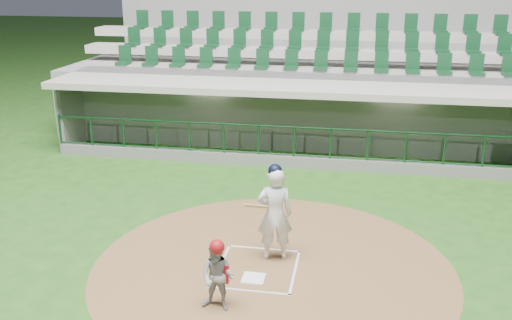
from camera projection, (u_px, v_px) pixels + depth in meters
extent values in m
plane|color=#204C15|center=(260.00, 262.00, 11.58)|extent=(120.00, 120.00, 0.00)
cylinder|color=brown|center=(273.00, 268.00, 11.34)|extent=(7.20, 7.20, 0.01)
cube|color=white|center=(253.00, 278.00, 10.92)|extent=(0.43, 0.43, 0.02)
cube|color=silver|center=(220.00, 265.00, 11.42)|extent=(0.05, 1.80, 0.01)
cube|color=white|center=(295.00, 272.00, 11.17)|extent=(0.05, 1.80, 0.01)
cube|color=white|center=(264.00, 249.00, 12.09)|extent=(1.55, 0.05, 0.01)
cube|color=silver|center=(249.00, 291.00, 10.50)|extent=(1.55, 0.05, 0.01)
cube|color=slate|center=(299.00, 168.00, 18.76)|extent=(15.00, 3.00, 0.10)
cube|color=slate|center=(304.00, 115.00, 19.81)|extent=(15.00, 0.20, 2.70)
cube|color=#B0AD9B|center=(304.00, 109.00, 19.62)|extent=(13.50, 0.04, 0.90)
cube|color=slate|center=(82.00, 117.00, 19.58)|extent=(0.20, 3.00, 2.70)
cube|color=#A49F94|center=(300.00, 84.00, 17.63)|extent=(15.40, 3.50, 0.20)
cube|color=slate|center=(294.00, 163.00, 17.09)|extent=(15.00, 0.15, 0.40)
cube|color=black|center=(295.00, 112.00, 16.59)|extent=(15.00, 0.01, 0.95)
cube|color=brown|center=(302.00, 151.00, 19.65)|extent=(12.75, 0.40, 0.45)
cube|color=white|center=(208.00, 83.00, 18.41)|extent=(1.30, 0.35, 0.04)
cube|color=white|center=(398.00, 90.00, 17.40)|extent=(1.30, 0.35, 0.04)
imported|color=#A41311|center=(191.00, 132.00, 19.91)|extent=(1.00, 0.58, 1.53)
imported|color=#A21711|center=(250.00, 133.00, 19.68)|extent=(0.98, 0.57, 1.57)
imported|color=#B31613|center=(383.00, 139.00, 19.00)|extent=(0.90, 0.75, 1.58)
imported|color=maroon|center=(436.00, 143.00, 18.58)|extent=(1.55, 0.95, 1.60)
cube|color=gray|center=(309.00, 97.00, 21.26)|extent=(17.00, 6.50, 2.50)
cube|color=gray|center=(306.00, 73.00, 19.49)|extent=(16.60, 0.95, 0.30)
cube|color=#A9A399|center=(309.00, 53.00, 20.21)|extent=(16.60, 0.95, 0.30)
cube|color=#A6A096|center=(312.00, 34.00, 20.92)|extent=(16.60, 0.95, 0.30)
cube|color=slate|center=(317.00, 48.00, 23.95)|extent=(17.00, 0.25, 5.05)
imported|color=silver|center=(275.00, 214.00, 11.40)|extent=(0.81, 0.63, 1.96)
sphere|color=black|center=(275.00, 171.00, 11.11)|extent=(0.28, 0.28, 0.28)
cylinder|color=#A2824A|center=(260.00, 206.00, 11.13)|extent=(0.58, 0.79, 0.39)
imported|color=gray|center=(218.00, 277.00, 9.77)|extent=(0.65, 0.53, 1.24)
sphere|color=maroon|center=(217.00, 247.00, 9.59)|extent=(0.26, 0.26, 0.26)
cube|color=#AB121F|center=(220.00, 273.00, 9.92)|extent=(0.32, 0.10, 0.35)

